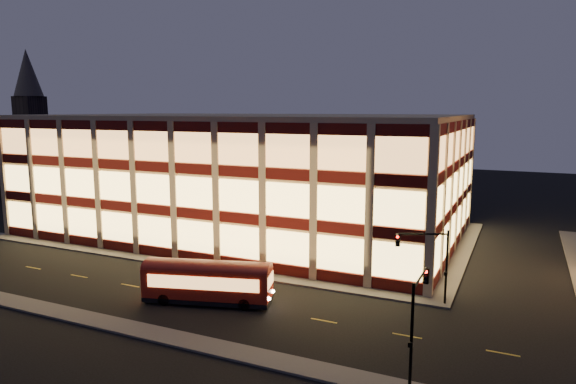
% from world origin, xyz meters
% --- Properties ---
extents(ground, '(200.00, 200.00, 0.00)m').
position_xyz_m(ground, '(0.00, 0.00, 0.00)').
color(ground, black).
rests_on(ground, ground).
extents(sidewalk_office_south, '(54.00, 2.00, 0.15)m').
position_xyz_m(sidewalk_office_south, '(-3.00, 1.00, 0.07)').
color(sidewalk_office_south, '#514F4C').
rests_on(sidewalk_office_south, ground).
extents(sidewalk_office_east, '(2.00, 30.00, 0.15)m').
position_xyz_m(sidewalk_office_east, '(23.00, 17.00, 0.07)').
color(sidewalk_office_east, '#514F4C').
rests_on(sidewalk_office_east, ground).
extents(sidewalk_near, '(100.00, 2.00, 0.15)m').
position_xyz_m(sidewalk_near, '(0.00, -13.00, 0.07)').
color(sidewalk_near, '#514F4C').
rests_on(sidewalk_near, ground).
extents(office_building, '(50.45, 30.45, 14.50)m').
position_xyz_m(office_building, '(-2.91, 16.91, 7.25)').
color(office_building, tan).
rests_on(office_building, ground).
extents(church_tower, '(5.00, 5.00, 18.00)m').
position_xyz_m(church_tower, '(-70.00, 40.00, 9.00)').
color(church_tower, '#2D2621').
rests_on(church_tower, ground).
extents(church_spire, '(6.00, 6.00, 10.00)m').
position_xyz_m(church_spire, '(-70.00, 40.00, 23.00)').
color(church_spire, '#4C473F').
rests_on(church_spire, church_tower).
extents(traffic_signal_far, '(3.79, 1.87, 6.00)m').
position_xyz_m(traffic_signal_far, '(22.21, 0.24, 4.11)').
color(traffic_signal_far, black).
rests_on(traffic_signal_far, ground).
extents(traffic_signal_near, '(0.32, 4.45, 6.00)m').
position_xyz_m(traffic_signal_near, '(23.50, -11.03, 4.13)').
color(traffic_signal_near, black).
rests_on(traffic_signal_near, ground).
extents(trolley_bus, '(10.37, 5.15, 3.41)m').
position_xyz_m(trolley_bus, '(6.37, -6.47, 1.89)').
color(trolley_bus, '#981408').
rests_on(trolley_bus, ground).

